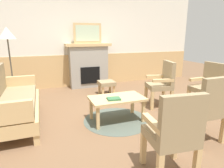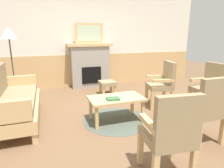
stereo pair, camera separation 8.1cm
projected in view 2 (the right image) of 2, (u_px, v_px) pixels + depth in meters
ground_plane at (118, 116)px, 3.72m from camera, size 14.00×14.00×0.00m
wall_back at (88, 42)px, 5.77m from camera, size 7.20×0.14×2.70m
fireplace at (90, 65)px, 5.71m from camera, size 1.30×0.44×1.28m
framed_picture at (89, 33)px, 5.48m from camera, size 0.80×0.04×0.56m
couch at (14, 102)px, 3.33m from camera, size 0.70×1.80×0.98m
coffee_table at (116, 100)px, 3.43m from camera, size 0.96×0.56×0.44m
round_rug at (116, 120)px, 3.53m from camera, size 1.21×1.21×0.01m
book_on_table at (113, 99)px, 3.30m from camera, size 0.24×0.19×0.03m
footstool at (107, 84)px, 4.98m from camera, size 0.40×0.40×0.36m
armchair_near_fireplace at (163, 82)px, 4.10m from camera, size 0.57×0.57×0.98m
armchair_by_window_left at (209, 85)px, 3.85m from camera, size 0.50×0.50×0.98m
armchair_front_left at (206, 107)px, 2.69m from camera, size 0.48×0.48×0.98m
armchair_front_center at (170, 132)px, 1.99m from camera, size 0.53×0.53×0.98m
floor_lamp_by_couch at (9, 38)px, 4.20m from camera, size 0.36×0.36×1.68m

